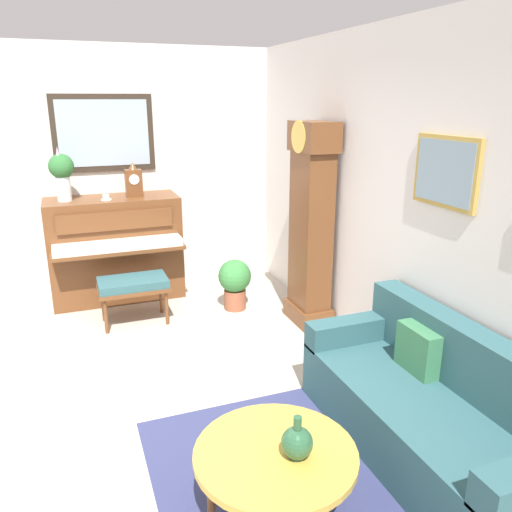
{
  "coord_description": "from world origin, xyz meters",
  "views": [
    {
      "loc": [
        3.51,
        -0.07,
        2.23
      ],
      "look_at": [
        -0.35,
        1.39,
        0.94
      ],
      "focal_mm": 35.64,
      "sensor_mm": 36.0,
      "label": 1
    }
  ],
  "objects_px": {
    "piano_bench": "(133,286)",
    "potted_plant": "(235,281)",
    "flower_vase": "(62,172)",
    "grandfather_clock": "(311,231)",
    "couch": "(432,410)",
    "teacup": "(106,198)",
    "piano": "(116,248)",
    "mantel_clock": "(134,181)",
    "coffee_table": "(275,456)",
    "green_jug": "(297,442)"
  },
  "relations": [
    {
      "from": "piano_bench",
      "to": "flower_vase",
      "type": "relative_size",
      "value": 1.21
    },
    {
      "from": "coffee_table",
      "to": "green_jug",
      "type": "distance_m",
      "value": 0.17
    },
    {
      "from": "coffee_table",
      "to": "piano_bench",
      "type": "bearing_deg",
      "value": -172.87
    },
    {
      "from": "green_jug",
      "to": "mantel_clock",
      "type": "bearing_deg",
      "value": -175.87
    },
    {
      "from": "couch",
      "to": "grandfather_clock",
      "type": "bearing_deg",
      "value": 175.33
    },
    {
      "from": "piano_bench",
      "to": "grandfather_clock",
      "type": "xyz_separation_m",
      "value": [
        0.59,
        1.69,
        0.56
      ]
    },
    {
      "from": "couch",
      "to": "coffee_table",
      "type": "relative_size",
      "value": 2.16
    },
    {
      "from": "grandfather_clock",
      "to": "potted_plant",
      "type": "bearing_deg",
      "value": -133.03
    },
    {
      "from": "mantel_clock",
      "to": "grandfather_clock",
      "type": "bearing_deg",
      "value": 47.91
    },
    {
      "from": "piano",
      "to": "teacup",
      "type": "distance_m",
      "value": 0.61
    },
    {
      "from": "piano_bench",
      "to": "couch",
      "type": "height_order",
      "value": "couch"
    },
    {
      "from": "couch",
      "to": "teacup",
      "type": "height_order",
      "value": "teacup"
    },
    {
      "from": "mantel_clock",
      "to": "piano_bench",
      "type": "bearing_deg",
      "value": -12.77
    },
    {
      "from": "piano_bench",
      "to": "mantel_clock",
      "type": "xyz_separation_m",
      "value": [
        -0.78,
        0.18,
        0.94
      ]
    },
    {
      "from": "mantel_clock",
      "to": "teacup",
      "type": "bearing_deg",
      "value": -72.57
    },
    {
      "from": "coffee_table",
      "to": "piano",
      "type": "bearing_deg",
      "value": -173.24
    },
    {
      "from": "flower_vase",
      "to": "potted_plant",
      "type": "relative_size",
      "value": 1.04
    },
    {
      "from": "piano_bench",
      "to": "coffee_table",
      "type": "distance_m",
      "value": 2.9
    },
    {
      "from": "mantel_clock",
      "to": "green_jug",
      "type": "xyz_separation_m",
      "value": [
        3.73,
        0.27,
        -0.82
      ]
    },
    {
      "from": "couch",
      "to": "potted_plant",
      "type": "bearing_deg",
      "value": -170.83
    },
    {
      "from": "green_jug",
      "to": "potted_plant",
      "type": "distance_m",
      "value": 3.01
    },
    {
      "from": "piano_bench",
      "to": "potted_plant",
      "type": "distance_m",
      "value": 1.08
    },
    {
      "from": "grandfather_clock",
      "to": "mantel_clock",
      "type": "distance_m",
      "value": 2.08
    },
    {
      "from": "piano",
      "to": "potted_plant",
      "type": "xyz_separation_m",
      "value": [
        0.8,
        1.16,
        -0.27
      ]
    },
    {
      "from": "piano",
      "to": "coffee_table",
      "type": "relative_size",
      "value": 1.64
    },
    {
      "from": "piano",
      "to": "teacup",
      "type": "xyz_separation_m",
      "value": [
        0.1,
        -0.06,
        0.6
      ]
    },
    {
      "from": "piano_bench",
      "to": "teacup",
      "type": "relative_size",
      "value": 6.03
    },
    {
      "from": "coffee_table",
      "to": "teacup",
      "type": "distance_m",
      "value": 3.68
    },
    {
      "from": "coffee_table",
      "to": "flower_vase",
      "type": "relative_size",
      "value": 1.52
    },
    {
      "from": "mantel_clock",
      "to": "green_jug",
      "type": "relative_size",
      "value": 1.58
    },
    {
      "from": "green_jug",
      "to": "potted_plant",
      "type": "height_order",
      "value": "green_jug"
    },
    {
      "from": "mantel_clock",
      "to": "teacup",
      "type": "distance_m",
      "value": 0.36
    },
    {
      "from": "piano_bench",
      "to": "couch",
      "type": "bearing_deg",
      "value": 29.15
    },
    {
      "from": "teacup",
      "to": "piano",
      "type": "bearing_deg",
      "value": 147.41
    },
    {
      "from": "potted_plant",
      "to": "piano_bench",
      "type": "bearing_deg",
      "value": -90.81
    },
    {
      "from": "flower_vase",
      "to": "coffee_table",
      "type": "bearing_deg",
      "value": 14.08
    },
    {
      "from": "teacup",
      "to": "piano_bench",
      "type": "bearing_deg",
      "value": 11.47
    },
    {
      "from": "piano_bench",
      "to": "flower_vase",
      "type": "distance_m",
      "value": 1.44
    },
    {
      "from": "piano",
      "to": "couch",
      "type": "height_order",
      "value": "piano"
    },
    {
      "from": "piano",
      "to": "mantel_clock",
      "type": "xyz_separation_m",
      "value": [
        0.0,
        0.25,
        0.75
      ]
    },
    {
      "from": "mantel_clock",
      "to": "teacup",
      "type": "relative_size",
      "value": 3.28
    },
    {
      "from": "grandfather_clock",
      "to": "couch",
      "type": "distance_m",
      "value": 2.24
    },
    {
      "from": "piano_bench",
      "to": "teacup",
      "type": "height_order",
      "value": "teacup"
    },
    {
      "from": "piano_bench",
      "to": "piano",
      "type": "bearing_deg",
      "value": -174.6
    },
    {
      "from": "piano",
      "to": "grandfather_clock",
      "type": "bearing_deg",
      "value": 52.2
    },
    {
      "from": "mantel_clock",
      "to": "green_jug",
      "type": "distance_m",
      "value": 3.83
    },
    {
      "from": "piano_bench",
      "to": "teacup",
      "type": "bearing_deg",
      "value": -168.53
    },
    {
      "from": "mantel_clock",
      "to": "flower_vase",
      "type": "xyz_separation_m",
      "value": [
        -0.0,
        -0.73,
        0.14
      ]
    },
    {
      "from": "flower_vase",
      "to": "potted_plant",
      "type": "distance_m",
      "value": 2.16
    },
    {
      "from": "flower_vase",
      "to": "grandfather_clock",
      "type": "bearing_deg",
      "value": 58.68
    }
  ]
}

